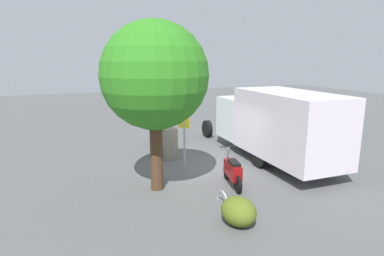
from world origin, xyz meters
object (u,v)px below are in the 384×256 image
(motorcycle, at_px, (233,171))
(street_tree, at_px, (155,76))
(utility_cabinet, at_px, (170,144))
(stop_sign, at_px, (184,120))
(box_truck_near, at_px, (274,122))
(bike_rack_hoop, at_px, (223,205))

(motorcycle, height_order, street_tree, street_tree)
(motorcycle, bearing_deg, utility_cabinet, 28.13)
(stop_sign, distance_m, utility_cabinet, 1.92)
(stop_sign, xyz_separation_m, street_tree, (-1.39, 1.49, 1.72))
(motorcycle, relative_size, stop_sign, 0.63)
(box_truck_near, bearing_deg, stop_sign, 86.51)
(motorcycle, distance_m, utility_cabinet, 3.70)
(street_tree, distance_m, utility_cabinet, 4.34)
(box_truck_near, distance_m, bike_rack_hoop, 5.05)
(street_tree, bearing_deg, motorcycle, -106.72)
(motorcycle, xyz_separation_m, bike_rack_hoop, (-1.14, 0.96, -0.52))
(box_truck_near, bearing_deg, utility_cabinet, 66.68)
(utility_cabinet, relative_size, bike_rack_hoop, 1.55)
(bike_rack_hoop, bearing_deg, motorcycle, -40.22)
(motorcycle, bearing_deg, bike_rack_hoop, 152.49)
(stop_sign, distance_m, street_tree, 2.67)
(box_truck_near, relative_size, utility_cabinet, 6.39)
(motorcycle, height_order, stop_sign, stop_sign)
(street_tree, bearing_deg, stop_sign, -46.96)
(motorcycle, distance_m, street_tree, 3.97)
(box_truck_near, relative_size, street_tree, 1.59)
(motorcycle, relative_size, utility_cabinet, 1.36)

